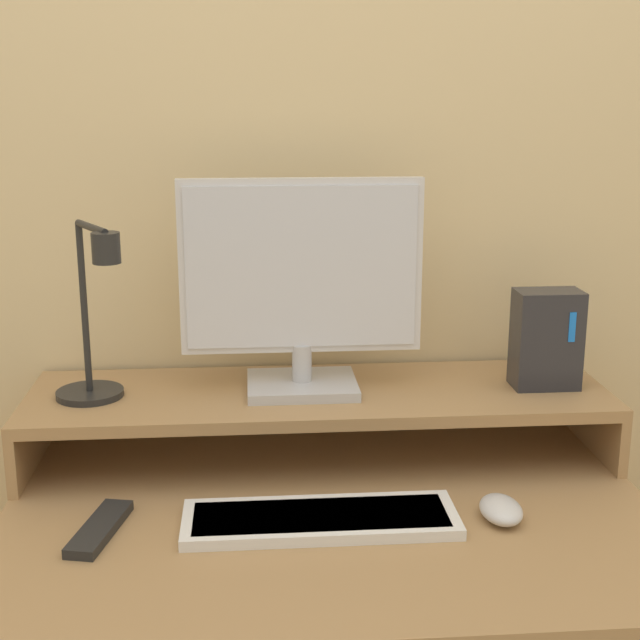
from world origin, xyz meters
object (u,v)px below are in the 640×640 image
at_px(router_dock, 546,339).
at_px(remote_control, 100,529).
at_px(keyboard, 320,519).
at_px(monitor, 301,284).
at_px(mouse, 501,510).
at_px(desk_lamp, 94,332).

relative_size(router_dock, remote_control, 1.04).
height_order(keyboard, remote_control, keyboard).
bearing_deg(router_dock, remote_control, -160.91).
distance_m(router_dock, keyboard, 0.56).
bearing_deg(monitor, keyboard, -87.87).
height_order(keyboard, mouse, mouse).
distance_m(monitor, router_dock, 0.46).
distance_m(desk_lamp, keyboard, 0.51).
bearing_deg(remote_control, mouse, -0.54).
relative_size(keyboard, remote_control, 2.44).
bearing_deg(remote_control, desk_lamp, 97.59).
bearing_deg(mouse, keyboard, 178.83).
distance_m(router_dock, mouse, 0.37).
relative_size(router_dock, keyboard, 0.42).
height_order(monitor, router_dock, monitor).
distance_m(monitor, mouse, 0.52).
bearing_deg(monitor, remote_control, -138.86).
bearing_deg(desk_lamp, keyboard, -32.96).
height_order(monitor, keyboard, monitor).
height_order(monitor, desk_lamp, monitor).
bearing_deg(desk_lamp, mouse, -20.58).
bearing_deg(mouse, desk_lamp, 159.42).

